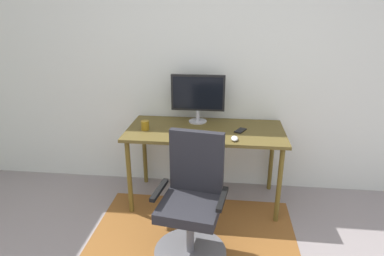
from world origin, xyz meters
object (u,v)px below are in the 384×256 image
at_px(desk, 205,137).
at_px(computer_mouse, 234,138).
at_px(cell_phone, 240,131).
at_px(monitor, 198,95).
at_px(keyboard, 198,137).
at_px(office_chair, 192,212).
at_px(coffee_cup, 145,125).

distance_m(desk, computer_mouse, 0.38).
relative_size(computer_mouse, cell_phone, 0.74).
xyz_separation_m(desk, monitor, (-0.09, 0.21, 0.36)).
distance_m(desk, keyboard, 0.25).
relative_size(desk, cell_phone, 10.62).
relative_size(monitor, keyboard, 1.23).
bearing_deg(keyboard, computer_mouse, -2.80).
height_order(monitor, keyboard, monitor).
distance_m(desk, office_chair, 0.84).
relative_size(coffee_cup, cell_phone, 0.63).
bearing_deg(desk, coffee_cup, -172.47).
distance_m(monitor, office_chair, 1.19).
height_order(desk, coffee_cup, coffee_cup).
distance_m(desk, monitor, 0.42).
relative_size(computer_mouse, office_chair, 0.11).
relative_size(desk, coffee_cup, 16.79).
bearing_deg(coffee_cup, monitor, 30.84).
height_order(monitor, coffee_cup, monitor).
relative_size(desk, monitor, 2.81).
xyz_separation_m(keyboard, computer_mouse, (0.32, -0.02, 0.01)).
bearing_deg(coffee_cup, keyboard, -16.99).
relative_size(keyboard, cell_phone, 3.07).
height_order(monitor, office_chair, monitor).
bearing_deg(monitor, keyboard, -84.84).
bearing_deg(desk, cell_phone, -1.87).
relative_size(computer_mouse, coffee_cup, 1.17).
distance_m(computer_mouse, coffee_cup, 0.85).
bearing_deg(coffee_cup, cell_phone, 4.08).
bearing_deg(office_chair, monitor, 101.69).
height_order(computer_mouse, office_chair, office_chair).
relative_size(monitor, computer_mouse, 5.09).
relative_size(coffee_cup, office_chair, 0.09).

